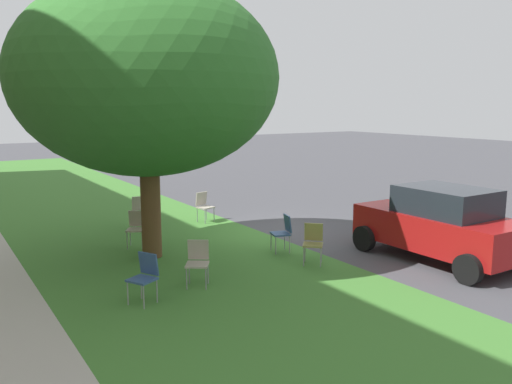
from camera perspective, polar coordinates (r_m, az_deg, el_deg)
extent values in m
plane|color=#424247|center=(14.20, 1.75, -4.44)|extent=(80.00, 80.00, 0.00)
cube|color=#3D752D|center=(12.73, -10.30, -6.23)|extent=(48.00, 6.00, 0.01)
cylinder|color=brown|center=(11.94, -11.42, -0.88)|extent=(0.44, 0.44, 2.62)
ellipsoid|color=#2D6B28|center=(11.76, -11.85, 12.07)|extent=(5.73, 5.73, 4.24)
cube|color=olive|center=(11.38, 6.22, -5.73)|extent=(0.58, 0.58, 0.04)
cube|color=olive|center=(11.50, 6.30, -4.35)|extent=(0.33, 0.35, 0.40)
cylinder|color=gray|center=(11.29, 5.22, -7.05)|extent=(0.02, 0.02, 0.42)
cylinder|color=gray|center=(11.27, 7.06, -7.11)|extent=(0.02, 0.02, 0.42)
cylinder|color=gray|center=(11.62, 5.36, -6.57)|extent=(0.02, 0.02, 0.42)
cylinder|color=gray|center=(11.60, 7.14, -6.64)|extent=(0.02, 0.02, 0.42)
cube|color=#ADA393|center=(14.95, -12.47, -2.23)|extent=(0.47, 0.49, 0.04)
cube|color=#ADA393|center=(15.08, -12.62, -1.20)|extent=(0.16, 0.41, 0.40)
cylinder|color=gray|center=(14.81, -13.01, -3.27)|extent=(0.02, 0.02, 0.42)
cylinder|color=gray|center=(14.87, -11.64, -3.17)|extent=(0.02, 0.02, 0.42)
cylinder|color=gray|center=(15.14, -13.22, -3.00)|extent=(0.02, 0.02, 0.42)
cylinder|color=gray|center=(15.19, -11.88, -2.91)|extent=(0.02, 0.02, 0.42)
cube|color=#ADA393|center=(12.97, -12.97, -4.03)|extent=(0.56, 0.57, 0.04)
cube|color=#ADA393|center=(13.09, -12.84, -2.83)|extent=(0.29, 0.38, 0.40)
cylinder|color=gray|center=(12.91, -13.87, -5.18)|extent=(0.02, 0.02, 0.42)
cylinder|color=gray|center=(12.83, -12.30, -5.21)|extent=(0.02, 0.02, 0.42)
cylinder|color=gray|center=(13.23, -13.53, -4.81)|extent=(0.02, 0.02, 0.42)
cylinder|color=gray|center=(13.15, -12.00, -4.84)|extent=(0.02, 0.02, 0.42)
cube|color=#335184|center=(12.27, 2.67, -4.56)|extent=(0.52, 0.50, 0.04)
cube|color=#335184|center=(12.27, 3.47, -3.42)|extent=(0.41, 0.20, 0.40)
cylinder|color=gray|center=(12.44, 1.65, -5.45)|extent=(0.02, 0.02, 0.42)
cylinder|color=gray|center=(12.11, 2.16, -5.87)|extent=(0.02, 0.02, 0.42)
cylinder|color=gray|center=(12.55, 3.13, -5.33)|extent=(0.02, 0.02, 0.42)
cylinder|color=gray|center=(12.22, 3.69, -5.75)|extent=(0.02, 0.02, 0.42)
cube|color=#335184|center=(9.34, -12.32, -9.31)|extent=(0.56, 0.55, 0.04)
cube|color=#335184|center=(9.40, -11.63, -7.64)|extent=(0.39, 0.26, 0.40)
cylinder|color=gray|center=(9.42, -13.81, -10.69)|extent=(0.02, 0.02, 0.42)
cylinder|color=gray|center=(9.19, -12.15, -11.15)|extent=(0.02, 0.02, 0.42)
cylinder|color=gray|center=(9.65, -12.39, -10.14)|extent=(0.02, 0.02, 0.42)
cylinder|color=gray|center=(9.43, -10.74, -10.57)|extent=(0.02, 0.02, 0.42)
cube|color=#ADA393|center=(10.02, -6.43, -7.86)|extent=(0.57, 0.57, 0.04)
cube|color=#ADA393|center=(10.12, -6.32, -6.26)|extent=(0.29, 0.38, 0.40)
cylinder|color=gray|center=(9.95, -7.57, -9.39)|extent=(0.02, 0.02, 0.42)
cylinder|color=gray|center=(9.91, -5.49, -9.44)|extent=(0.02, 0.02, 0.42)
cylinder|color=gray|center=(10.27, -7.28, -8.78)|extent=(0.02, 0.02, 0.42)
cylinder|color=gray|center=(10.23, -5.26, -8.82)|extent=(0.02, 0.02, 0.42)
cube|color=#ADA393|center=(15.45, -5.52, -1.67)|extent=(0.50, 0.51, 0.04)
cube|color=#ADA393|center=(15.53, -5.98, -0.72)|extent=(0.19, 0.41, 0.40)
cylinder|color=gray|center=(15.25, -5.57, -2.70)|extent=(0.02, 0.02, 0.42)
cylinder|color=gray|center=(15.49, -4.59, -2.49)|extent=(0.02, 0.02, 0.42)
cylinder|color=gray|center=(15.50, -6.42, -2.51)|extent=(0.02, 0.02, 0.42)
cylinder|color=gray|center=(15.74, -5.44, -2.32)|extent=(0.02, 0.02, 0.42)
cube|color=maroon|center=(12.29, 19.25, -3.92)|extent=(3.70, 1.64, 0.76)
cube|color=#1E232B|center=(12.08, 19.98, -1.04)|extent=(1.90, 1.44, 0.64)
cylinder|color=black|center=(12.65, 11.70, -4.98)|extent=(0.60, 0.18, 0.60)
cylinder|color=black|center=(13.90, 16.86, -3.89)|extent=(0.60, 0.18, 0.60)
cylinder|color=black|center=(10.91, 22.11, -7.83)|extent=(0.60, 0.18, 0.60)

